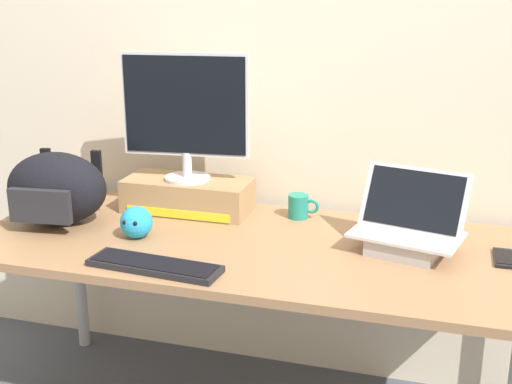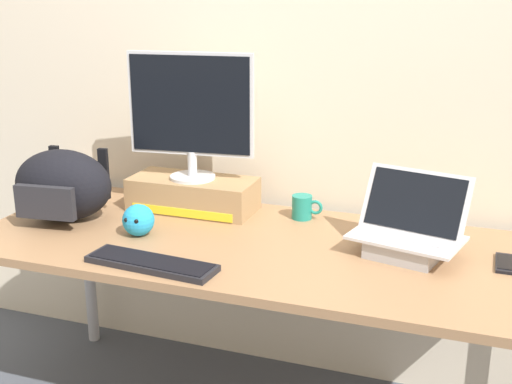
{
  "view_description": "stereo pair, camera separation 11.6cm",
  "coord_description": "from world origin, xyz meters",
  "px_view_note": "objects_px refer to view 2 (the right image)",
  "views": [
    {
      "loc": [
        0.6,
        -2.04,
        1.58
      ],
      "look_at": [
        0.0,
        0.0,
        0.92
      ],
      "focal_mm": 46.49,
      "sensor_mm": 36.0,
      "label": 1
    },
    {
      "loc": [
        0.71,
        -2.0,
        1.58
      ],
      "look_at": [
        0.0,
        0.0,
        0.92
      ],
      "focal_mm": 46.49,
      "sensor_mm": 36.0,
      "label": 2
    }
  ],
  "objects_px": {
    "external_keyboard": "(152,263)",
    "messenger_backpack": "(63,185)",
    "open_laptop": "(407,238)",
    "plush_toy": "(138,220)",
    "coffee_mug": "(303,207)",
    "desktop_monitor": "(191,112)",
    "toner_box_yellow": "(193,194)",
    "cell_phone": "(508,264)"
  },
  "relations": [
    {
      "from": "messenger_backpack",
      "to": "coffee_mug",
      "type": "height_order",
      "value": "messenger_backpack"
    },
    {
      "from": "toner_box_yellow",
      "to": "external_keyboard",
      "type": "bearing_deg",
      "value": -78.8
    },
    {
      "from": "toner_box_yellow",
      "to": "coffee_mug",
      "type": "relative_size",
      "value": 4.14
    },
    {
      "from": "open_laptop",
      "to": "plush_toy",
      "type": "height_order",
      "value": "open_laptop"
    },
    {
      "from": "desktop_monitor",
      "to": "cell_phone",
      "type": "distance_m",
      "value": 1.24
    },
    {
      "from": "open_laptop",
      "to": "toner_box_yellow",
      "type": "bearing_deg",
      "value": -178.88
    },
    {
      "from": "desktop_monitor",
      "to": "external_keyboard",
      "type": "height_order",
      "value": "desktop_monitor"
    },
    {
      "from": "toner_box_yellow",
      "to": "coffee_mug",
      "type": "distance_m",
      "value": 0.44
    },
    {
      "from": "desktop_monitor",
      "to": "coffee_mug",
      "type": "bearing_deg",
      "value": -0.56
    },
    {
      "from": "desktop_monitor",
      "to": "messenger_backpack",
      "type": "distance_m",
      "value": 0.55
    },
    {
      "from": "toner_box_yellow",
      "to": "plush_toy",
      "type": "distance_m",
      "value": 0.33
    },
    {
      "from": "open_laptop",
      "to": "coffee_mug",
      "type": "height_order",
      "value": "open_laptop"
    },
    {
      "from": "desktop_monitor",
      "to": "messenger_backpack",
      "type": "bearing_deg",
      "value": -153.1
    },
    {
      "from": "toner_box_yellow",
      "to": "messenger_backpack",
      "type": "relative_size",
      "value": 1.23
    },
    {
      "from": "desktop_monitor",
      "to": "plush_toy",
      "type": "relative_size",
      "value": 4.32
    },
    {
      "from": "desktop_monitor",
      "to": "cell_phone",
      "type": "relative_size",
      "value": 3.14
    },
    {
      "from": "messenger_backpack",
      "to": "plush_toy",
      "type": "xyz_separation_m",
      "value": [
        0.35,
        -0.06,
        -0.08
      ]
    },
    {
      "from": "messenger_backpack",
      "to": "external_keyboard",
      "type": "bearing_deg",
      "value": -35.45
    },
    {
      "from": "external_keyboard",
      "to": "messenger_backpack",
      "type": "height_order",
      "value": "messenger_backpack"
    },
    {
      "from": "toner_box_yellow",
      "to": "cell_phone",
      "type": "bearing_deg",
      "value": -8.39
    },
    {
      "from": "open_laptop",
      "to": "messenger_backpack",
      "type": "xyz_separation_m",
      "value": [
        -1.26,
        -0.08,
        0.07
      ]
    },
    {
      "from": "external_keyboard",
      "to": "cell_phone",
      "type": "xyz_separation_m",
      "value": [
        1.05,
        0.38,
        -0.01
      ]
    },
    {
      "from": "plush_toy",
      "to": "messenger_backpack",
      "type": "bearing_deg",
      "value": 170.14
    },
    {
      "from": "plush_toy",
      "to": "external_keyboard",
      "type": "bearing_deg",
      "value": -53.22
    },
    {
      "from": "messenger_backpack",
      "to": "plush_toy",
      "type": "distance_m",
      "value": 0.36
    },
    {
      "from": "desktop_monitor",
      "to": "external_keyboard",
      "type": "xyz_separation_m",
      "value": [
        0.11,
        -0.55,
        -0.38
      ]
    },
    {
      "from": "messenger_backpack",
      "to": "coffee_mug",
      "type": "relative_size",
      "value": 3.36
    },
    {
      "from": "coffee_mug",
      "to": "plush_toy",
      "type": "xyz_separation_m",
      "value": [
        -0.5,
        -0.36,
        0.01
      ]
    },
    {
      "from": "desktop_monitor",
      "to": "messenger_backpack",
      "type": "relative_size",
      "value": 1.23
    },
    {
      "from": "desktop_monitor",
      "to": "open_laptop",
      "type": "xyz_separation_m",
      "value": [
        0.85,
        -0.19,
        -0.33
      ]
    },
    {
      "from": "desktop_monitor",
      "to": "open_laptop",
      "type": "bearing_deg",
      "value": -18.29
    },
    {
      "from": "coffee_mug",
      "to": "plush_toy",
      "type": "relative_size",
      "value": 1.05
    },
    {
      "from": "external_keyboard",
      "to": "desktop_monitor",
      "type": "bearing_deg",
      "value": 105.84
    },
    {
      "from": "open_laptop",
      "to": "messenger_backpack",
      "type": "relative_size",
      "value": 0.98
    },
    {
      "from": "messenger_backpack",
      "to": "coffee_mug",
      "type": "xyz_separation_m",
      "value": [
        0.84,
        0.3,
        -0.09
      ]
    },
    {
      "from": "cell_phone",
      "to": "open_laptop",
      "type": "bearing_deg",
      "value": -176.72
    },
    {
      "from": "open_laptop",
      "to": "cell_phone",
      "type": "relative_size",
      "value": 2.51
    },
    {
      "from": "messenger_backpack",
      "to": "plush_toy",
      "type": "bearing_deg",
      "value": -16.06
    },
    {
      "from": "messenger_backpack",
      "to": "plush_toy",
      "type": "relative_size",
      "value": 3.52
    },
    {
      "from": "desktop_monitor",
      "to": "coffee_mug",
      "type": "xyz_separation_m",
      "value": [
        0.43,
        0.04,
        -0.34
      ]
    },
    {
      "from": "external_keyboard",
      "to": "messenger_backpack",
      "type": "xyz_separation_m",
      "value": [
        -0.52,
        0.29,
        0.12
      ]
    },
    {
      "from": "toner_box_yellow",
      "to": "desktop_monitor",
      "type": "bearing_deg",
      "value": -82.04
    }
  ]
}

